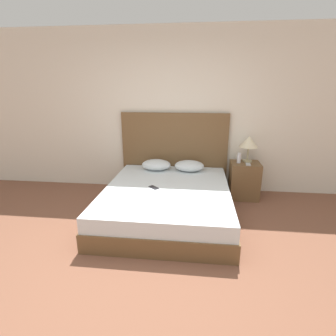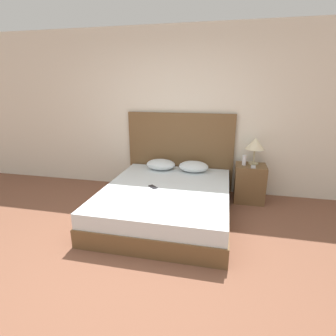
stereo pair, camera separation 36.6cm
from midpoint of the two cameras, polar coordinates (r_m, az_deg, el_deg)
ground_plane at (r=2.81m, az=-5.19°, el=-21.86°), size 16.00×16.00×0.00m
wall_back at (r=4.54m, az=3.69°, el=12.01°), size 10.00×0.06×2.70m
bed at (r=3.73m, az=2.48°, el=-7.37°), size 1.74×2.06×0.43m
headboard at (r=4.56m, az=4.90°, el=3.40°), size 1.83×0.05×1.35m
pillow_left at (r=4.40m, az=0.80°, el=0.75°), size 0.48×0.38×0.17m
pillow_right at (r=4.33m, az=7.99°, el=0.29°), size 0.48×0.38×0.17m
phone_on_bed at (r=3.64m, az=-0.44°, el=-4.18°), size 0.16×0.15×0.01m
nightstand at (r=4.42m, az=19.63°, el=-3.17°), size 0.46×0.40×0.60m
table_lamp at (r=4.33m, az=20.79°, el=4.84°), size 0.29×0.29×0.42m
phone_on_nightstand at (r=4.23m, az=20.46°, el=0.21°), size 0.08×0.16×0.01m
toiletry_bottle at (r=4.27m, az=18.63°, el=1.61°), size 0.06×0.06×0.16m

